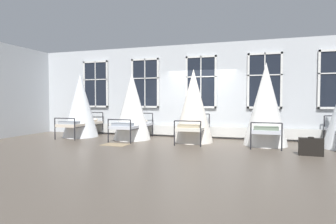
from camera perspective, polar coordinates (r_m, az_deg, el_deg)
name	(u,v)px	position (r m, az deg, el deg)	size (l,w,h in m)	color
ground	(195,141)	(9.48, 5.55, -6.01)	(25.55, 25.55, 0.00)	brown
back_wall_with_windows	(201,91)	(10.47, 6.85, 4.31)	(13.78, 0.10, 3.48)	silver
window_bank	(201,107)	(10.35, 6.71, 1.11)	(10.01, 0.10, 2.95)	black
cot_first	(80,106)	(11.14, -17.44, 1.15)	(1.33, 1.97, 2.41)	black
cot_second	(132,107)	(9.99, -7.36, 1.04)	(1.33, 1.97, 2.37)	black
cot_third	(193,107)	(9.32, 5.21, 1.09)	(1.33, 1.98, 2.42)	black
cot_fourth	(266,105)	(9.09, 19.32, 1.35)	(1.33, 1.96, 2.55)	black
rug_second	(115,145)	(8.88, -10.68, -6.56)	(0.80, 0.56, 0.01)	#8E7A5B
suitcase_dark	(311,147)	(7.85, 27.15, -6.33)	(0.57, 0.24, 0.47)	black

